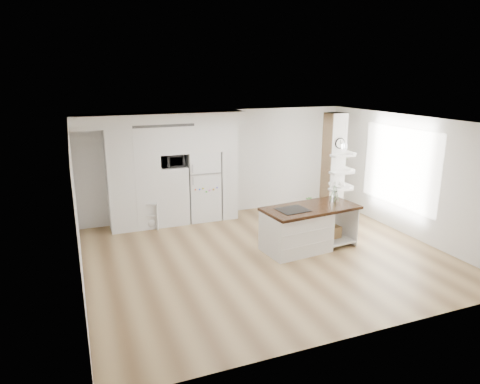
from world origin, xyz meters
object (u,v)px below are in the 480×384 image
object	(u,v)px
kitchen_island	(301,228)
bookshelf	(148,217)
floor_plant_a	(351,218)
refrigerator	(202,185)

from	to	relation	value
kitchen_island	bookshelf	size ratio (longest dim) A/B	3.26
kitchen_island	floor_plant_a	bearing A→B (deg)	17.17
kitchen_island	bookshelf	xyz separation A→B (m)	(-2.73, 2.47, -0.19)
refrigerator	floor_plant_a	distance (m)	3.73
refrigerator	floor_plant_a	xyz separation A→B (m)	(3.16, -1.87, -0.66)
kitchen_island	floor_plant_a	world-z (taller)	kitchen_island
kitchen_island	floor_plant_a	size ratio (longest dim) A/B	4.81
kitchen_island	bookshelf	distance (m)	3.69
kitchen_island	floor_plant_a	xyz separation A→B (m)	(1.85, 0.79, -0.25)
refrigerator	bookshelf	bearing A→B (deg)	-172.25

